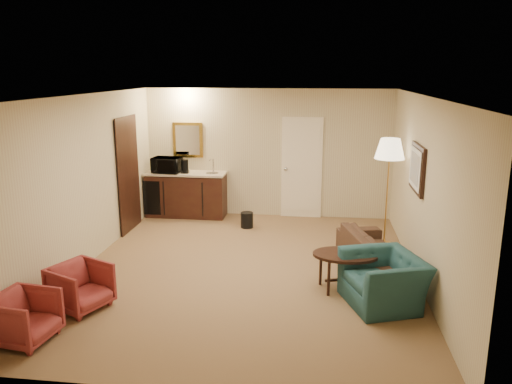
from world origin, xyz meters
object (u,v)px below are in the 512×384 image
at_px(coffee_table, 345,271).
at_px(waste_bin, 247,220).
at_px(teal_armchair, 384,272).
at_px(coffee_maker, 185,166).
at_px(sofa, 377,246).
at_px(microwave, 167,163).
at_px(rose_chair_far, 24,315).
at_px(floor_lamp, 387,193).
at_px(rose_chair_near, 80,285).
at_px(wetbar_cabinet, 187,194).

bearing_deg(coffee_table, waste_bin, 124.06).
bearing_deg(teal_armchair, waste_bin, -163.49).
bearing_deg(waste_bin, coffee_maker, 156.97).
relative_size(sofa, teal_armchair, 1.85).
bearing_deg(sofa, microwave, 44.55).
height_order(rose_chair_far, coffee_table, rose_chair_far).
relative_size(floor_lamp, microwave, 3.31).
height_order(sofa, waste_bin, sofa).
height_order(sofa, rose_chair_far, sofa).
relative_size(rose_chair_near, floor_lamp, 0.35).
bearing_deg(waste_bin, rose_chair_near, -114.03).
distance_m(wetbar_cabinet, sofa, 4.34).
relative_size(teal_armchair, microwave, 1.78).
height_order(rose_chair_far, microwave, microwave).
distance_m(wetbar_cabinet, floor_lamp, 4.10).
height_order(rose_chair_far, coffee_maker, coffee_maker).
height_order(waste_bin, coffee_maker, coffee_maker).
relative_size(rose_chair_near, rose_chair_far, 1.03).
height_order(wetbar_cabinet, floor_lamp, floor_lamp).
xyz_separation_m(rose_chair_near, waste_bin, (1.60, 3.59, -0.17)).
xyz_separation_m(sofa, floor_lamp, (0.25, 1.11, 0.57)).
height_order(teal_armchair, microwave, microwave).
bearing_deg(waste_bin, coffee_table, -55.94).
bearing_deg(coffee_maker, microwave, -168.75).
height_order(sofa, coffee_table, sofa).
bearing_deg(rose_chair_near, teal_armchair, -56.74).
bearing_deg(wetbar_cabinet, rose_chair_near, -93.38).
bearing_deg(coffee_table, microwave, 137.78).
relative_size(teal_armchair, coffee_maker, 3.68).
xyz_separation_m(rose_chair_far, floor_lamp, (4.35, 3.74, 0.62)).
relative_size(waste_bin, coffee_maker, 1.09).
xyz_separation_m(rose_chair_near, coffee_table, (3.34, 1.02, -0.07)).
bearing_deg(microwave, rose_chair_near, -81.83).
height_order(sofa, floor_lamp, floor_lamp).
distance_m(teal_armchair, coffee_table, 0.65).
distance_m(teal_armchair, microwave, 5.33).
height_order(floor_lamp, waste_bin, floor_lamp).
bearing_deg(rose_chair_near, rose_chair_far, -172.60).
distance_m(floor_lamp, waste_bin, 2.71).
relative_size(sofa, floor_lamp, 1.00).
bearing_deg(rose_chair_far, rose_chair_near, -9.41).
relative_size(sofa, rose_chair_far, 2.96).
bearing_deg(teal_armchair, sofa, 157.67).
distance_m(wetbar_cabinet, coffee_maker, 0.60).
distance_m(rose_chair_near, coffee_maker, 4.23).
height_order(wetbar_cabinet, teal_armchair, wetbar_cabinet).
bearing_deg(coffee_table, wetbar_cabinet, 133.91).
relative_size(teal_armchair, rose_chair_near, 1.56).
xyz_separation_m(teal_armchair, coffee_maker, (-3.55, 3.55, 0.62)).
xyz_separation_m(coffee_table, floor_lamp, (0.76, 1.89, 0.67)).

